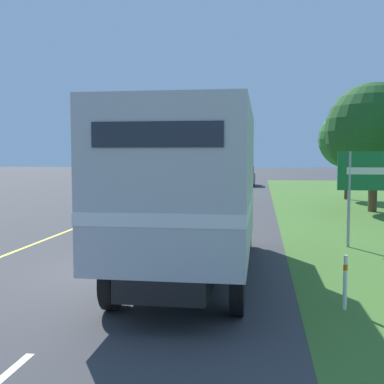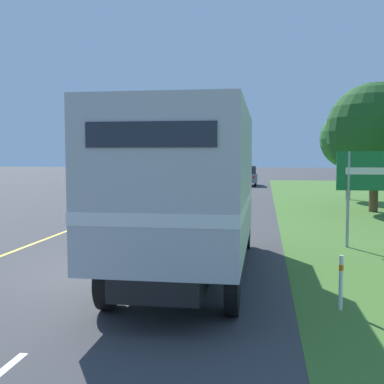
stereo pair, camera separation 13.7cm
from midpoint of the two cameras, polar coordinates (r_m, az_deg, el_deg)
ground_plane at (r=11.22m, az=-7.74°, el=-9.34°), size 200.00×200.00×0.00m
edge_line_yellow at (r=25.01m, az=-7.21°, el=-1.78°), size 0.12×57.86×0.01m
centre_dash_near at (r=11.87m, az=-6.79°, el=-8.56°), size 0.12×2.60×0.01m
centre_dash_mid_a at (r=18.21m, az=-1.27°, el=-4.02°), size 0.12×2.60×0.01m
centre_dash_mid_b at (r=24.69m, az=1.36°, el=-1.83°), size 0.12×2.60×0.01m
centre_dash_far at (r=31.22m, az=2.89°, el=-0.54°), size 0.12×2.60×0.01m
centre_dash_farthest at (r=37.77m, az=3.88°, el=0.29°), size 0.12×2.60×0.01m
horse_trailer_truck at (r=10.32m, az=0.18°, el=0.62°), size 2.51×7.87×3.54m
lead_car_white at (r=27.81m, az=-1.64°, el=0.75°), size 1.80×4.28×1.80m
lead_car_grey_ahead at (r=42.88m, az=6.64°, el=1.95°), size 1.80×4.02×1.76m
highway_sign at (r=14.67m, az=21.55°, el=1.84°), size 2.25×0.09×3.11m
roadside_tree_mid at (r=24.23m, az=21.06°, el=6.69°), size 4.57×4.57×6.06m
roadside_tree_far at (r=30.59m, az=18.27°, el=5.96°), size 3.50×3.50×5.40m
delineator_post at (r=8.74m, az=17.67°, el=-10.02°), size 0.08×0.08×0.95m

